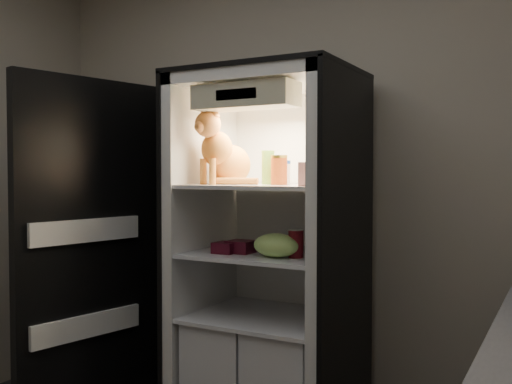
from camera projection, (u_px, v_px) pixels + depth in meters
room_shell at (68, 87)px, 1.78m from camera, size 3.60×3.60×3.60m
refrigerator at (271, 278)px, 3.02m from camera, size 0.90×0.72×1.88m
fridge_door at (91, 255)px, 3.03m from camera, size 0.24×0.86×1.85m
tabby_cat at (223, 155)px, 3.01m from camera, size 0.34×0.40×0.41m
parmesan_shaker at (268, 167)px, 3.00m from camera, size 0.07×0.07×0.18m
mayo_tub at (282, 172)px, 3.02m from camera, size 0.09×0.09×0.13m
salsa_jar at (279, 170)px, 2.89m from camera, size 0.09×0.09×0.15m
pepper_jar at (324, 164)px, 2.91m from camera, size 0.12×0.12×0.21m
cream_carton at (307, 174)px, 2.63m from camera, size 0.06×0.06×0.11m
soda_can_a at (297, 240)px, 2.96m from camera, size 0.07×0.07×0.12m
soda_can_b at (319, 243)px, 2.84m from camera, size 0.07×0.07×0.12m
soda_can_c at (296, 243)px, 2.76m from camera, size 0.07×0.07×0.14m
condiment_jar at (270, 242)px, 3.04m from camera, size 0.06×0.06×0.08m
grape_bag at (276, 245)px, 2.77m from camera, size 0.23×0.17×0.12m
berry_box_left at (226, 248)px, 2.91m from camera, size 0.11×0.11×0.06m
berry_box_right at (241, 247)px, 2.92m from camera, size 0.13×0.13×0.06m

